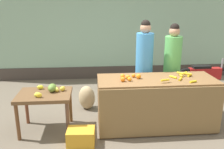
# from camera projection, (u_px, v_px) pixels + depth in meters

# --- Properties ---
(ground_plane) EXTENTS (24.00, 24.00, 0.00)m
(ground_plane) POSITION_uv_depth(u_px,v_px,m) (130.00, 126.00, 4.47)
(ground_plane) COLOR #665B4C
(market_wall_back) EXTENTS (7.09, 0.23, 3.34)m
(market_wall_back) POSITION_uv_depth(u_px,v_px,m) (114.00, 23.00, 6.99)
(market_wall_back) COLOR #8CB299
(market_wall_back) RESTS_ON ground
(fruit_stall_counter) EXTENTS (2.08, 0.82, 0.91)m
(fruit_stall_counter) POSITION_uv_depth(u_px,v_px,m) (156.00, 103.00, 4.37)
(fruit_stall_counter) COLOR brown
(fruit_stall_counter) RESTS_ON ground
(side_table_wooden) EXTENTS (0.91, 0.69, 0.70)m
(side_table_wooden) POSITION_uv_depth(u_px,v_px,m) (45.00, 99.00, 4.18)
(side_table_wooden) COLOR brown
(side_table_wooden) RESTS_ON ground
(banana_bunch_pile) EXTENTS (0.69, 0.61, 0.07)m
(banana_bunch_pile) POSITION_uv_depth(u_px,v_px,m) (182.00, 76.00, 4.28)
(banana_bunch_pile) COLOR yellow
(banana_bunch_pile) RESTS_ON fruit_stall_counter
(orange_pile) EXTENTS (0.38, 0.29, 0.09)m
(orange_pile) POSITION_uv_depth(u_px,v_px,m) (129.00, 77.00, 4.19)
(orange_pile) COLOR orange
(orange_pile) RESTS_ON fruit_stall_counter
(mango_papaya_pile) EXTENTS (0.53, 0.50, 0.14)m
(mango_papaya_pile) POSITION_uv_depth(u_px,v_px,m) (50.00, 89.00, 4.20)
(mango_papaya_pile) COLOR yellow
(mango_papaya_pile) RESTS_ON side_table_wooden
(vendor_woman_blue_shirt) EXTENTS (0.34, 0.34, 1.89)m
(vendor_woman_blue_shirt) POSITION_uv_depth(u_px,v_px,m) (144.00, 67.00, 4.85)
(vendor_woman_blue_shirt) COLOR #33333D
(vendor_woman_blue_shirt) RESTS_ON ground
(vendor_woman_green_shirt) EXTENTS (0.34, 0.34, 1.81)m
(vendor_woman_green_shirt) POSITION_uv_depth(u_px,v_px,m) (172.00, 68.00, 4.93)
(vendor_woman_green_shirt) COLOR #33333D
(vendor_woman_green_shirt) RESTS_ON ground
(parked_motorcycle) EXTENTS (1.60, 0.18, 0.88)m
(parked_motorcycle) POSITION_uv_depth(u_px,v_px,m) (204.00, 77.00, 6.04)
(parked_motorcycle) COLOR black
(parked_motorcycle) RESTS_ON ground
(produce_crate) EXTENTS (0.46, 0.35, 0.26)m
(produce_crate) POSITION_uv_depth(u_px,v_px,m) (81.00, 137.00, 3.88)
(produce_crate) COLOR gold
(produce_crate) RESTS_ON ground
(produce_sack) EXTENTS (0.46, 0.44, 0.51)m
(produce_sack) POSITION_uv_depth(u_px,v_px,m) (87.00, 97.00, 5.16)
(produce_sack) COLOR tan
(produce_sack) RESTS_ON ground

